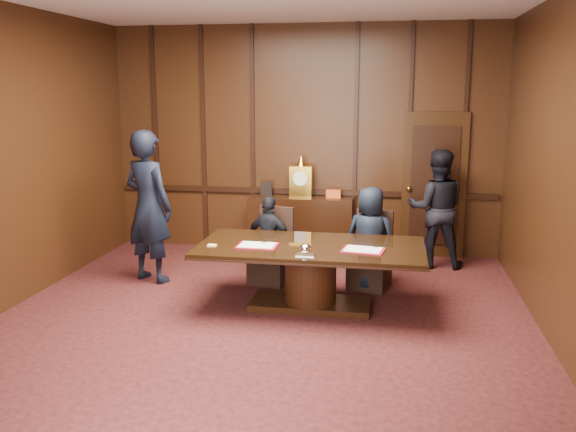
% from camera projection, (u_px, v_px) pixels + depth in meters
% --- Properties ---
extents(room, '(7.00, 7.04, 3.50)m').
position_uv_depth(room, '(262.00, 170.00, 6.18)').
color(room, black).
rests_on(room, ground).
extents(sideboard, '(1.60, 0.45, 1.54)m').
position_uv_depth(sideboard, '(301.00, 223.00, 9.46)').
color(sideboard, black).
rests_on(sideboard, ground).
extents(conference_table, '(2.62, 1.32, 0.76)m').
position_uv_depth(conference_table, '(311.00, 266.00, 7.09)').
color(conference_table, black).
rests_on(conference_table, ground).
extents(folder_left, '(0.47, 0.34, 0.02)m').
position_uv_depth(folder_left, '(257.00, 245.00, 6.99)').
color(folder_left, '#A30F21').
rests_on(folder_left, conference_table).
extents(folder_right, '(0.50, 0.40, 0.02)m').
position_uv_depth(folder_right, '(363.00, 250.00, 6.80)').
color(folder_right, '#A30F21').
rests_on(folder_right, conference_table).
extents(inkstand, '(0.20, 0.14, 0.12)m').
position_uv_depth(inkstand, '(305.00, 250.00, 6.60)').
color(inkstand, white).
rests_on(inkstand, conference_table).
extents(notepad, '(0.10, 0.07, 0.01)m').
position_uv_depth(notepad, '(212.00, 245.00, 7.00)').
color(notepad, '#FBFC7B').
rests_on(notepad, conference_table).
extents(chair_left, '(0.58, 0.58, 0.99)m').
position_uv_depth(chair_left, '(271.00, 261.00, 8.09)').
color(chair_left, black).
rests_on(chair_left, ground).
extents(chair_right, '(0.58, 0.58, 0.99)m').
position_uv_depth(chair_right, '(370.00, 265.00, 7.87)').
color(chair_right, black).
rests_on(chair_right, ground).
extents(signatory_left, '(0.74, 0.47, 1.17)m').
position_uv_depth(signatory_left, '(270.00, 241.00, 7.96)').
color(signatory_left, black).
rests_on(signatory_left, ground).
extents(signatory_right, '(0.74, 0.57, 1.34)m').
position_uv_depth(signatory_right, '(370.00, 239.00, 7.72)').
color(signatory_right, black).
rests_on(signatory_right, ground).
extents(witness_left, '(0.86, 0.72, 2.02)m').
position_uv_depth(witness_left, '(148.00, 207.00, 8.02)').
color(witness_left, black).
rests_on(witness_left, ground).
extents(witness_right, '(0.83, 0.65, 1.70)m').
position_uv_depth(witness_right, '(436.00, 209.00, 8.72)').
color(witness_right, black).
rests_on(witness_right, ground).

